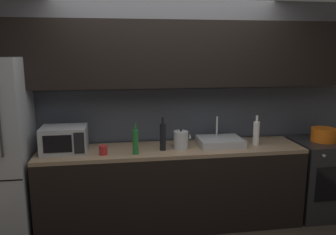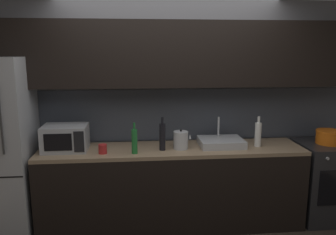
{
  "view_description": "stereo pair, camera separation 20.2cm",
  "coord_description": "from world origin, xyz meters",
  "px_view_note": "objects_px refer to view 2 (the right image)",
  "views": [
    {
      "loc": [
        -0.58,
        -2.6,
        1.95
      ],
      "look_at": [
        -0.04,
        0.9,
        1.24
      ],
      "focal_mm": 36.32,
      "sensor_mm": 36.0,
      "label": 1
    },
    {
      "loc": [
        -0.38,
        -2.63,
        1.95
      ],
      "look_at": [
        -0.04,
        0.9,
        1.24
      ],
      "focal_mm": 36.32,
      "sensor_mm": 36.0,
      "label": 2
    }
  ],
  "objects_px": {
    "kettle": "(181,140)",
    "wine_bottle_green": "(134,141)",
    "wine_bottle_dark": "(162,137)",
    "mug_red": "(103,149)",
    "oven_range": "(323,181)",
    "cooking_pot": "(329,137)",
    "wine_bottle_white": "(258,134)",
    "microwave": "(65,138)"
  },
  "relations": [
    {
      "from": "kettle",
      "to": "wine_bottle_green",
      "type": "relative_size",
      "value": 0.66
    },
    {
      "from": "wine_bottle_dark",
      "to": "mug_red",
      "type": "distance_m",
      "value": 0.63
    },
    {
      "from": "oven_range",
      "to": "mug_red",
      "type": "relative_size",
      "value": 9.35
    },
    {
      "from": "oven_range",
      "to": "kettle",
      "type": "xyz_separation_m",
      "value": [
        -1.68,
        -0.04,
        0.55
      ]
    },
    {
      "from": "cooking_pot",
      "to": "wine_bottle_white",
      "type": "bearing_deg",
      "value": -178.1
    },
    {
      "from": "oven_range",
      "to": "mug_red",
      "type": "xyz_separation_m",
      "value": [
        -2.5,
        -0.13,
        0.5
      ]
    },
    {
      "from": "wine_bottle_dark",
      "to": "wine_bottle_green",
      "type": "distance_m",
      "value": 0.31
    },
    {
      "from": "mug_red",
      "to": "wine_bottle_green",
      "type": "bearing_deg",
      "value": -5.18
    },
    {
      "from": "kettle",
      "to": "mug_red",
      "type": "distance_m",
      "value": 0.83
    },
    {
      "from": "microwave",
      "to": "wine_bottle_white",
      "type": "height_order",
      "value": "wine_bottle_white"
    },
    {
      "from": "kettle",
      "to": "wine_bottle_white",
      "type": "height_order",
      "value": "wine_bottle_white"
    },
    {
      "from": "kettle",
      "to": "wine_bottle_dark",
      "type": "distance_m",
      "value": 0.21
    },
    {
      "from": "mug_red",
      "to": "cooking_pot",
      "type": "distance_m",
      "value": 2.52
    },
    {
      "from": "wine_bottle_white",
      "to": "wine_bottle_green",
      "type": "height_order",
      "value": "wine_bottle_white"
    },
    {
      "from": "wine_bottle_white",
      "to": "mug_red",
      "type": "height_order",
      "value": "wine_bottle_white"
    },
    {
      "from": "wine_bottle_dark",
      "to": "mug_red",
      "type": "relative_size",
      "value": 3.68
    },
    {
      "from": "oven_range",
      "to": "wine_bottle_dark",
      "type": "relative_size",
      "value": 2.54
    },
    {
      "from": "microwave",
      "to": "wine_bottle_white",
      "type": "relative_size",
      "value": 1.37
    },
    {
      "from": "oven_range",
      "to": "wine_bottle_green",
      "type": "relative_size",
      "value": 2.79
    },
    {
      "from": "cooking_pot",
      "to": "wine_bottle_green",
      "type": "bearing_deg",
      "value": -175.68
    },
    {
      "from": "oven_range",
      "to": "kettle",
      "type": "bearing_deg",
      "value": -178.67
    },
    {
      "from": "kettle",
      "to": "cooking_pot",
      "type": "bearing_deg",
      "value": 1.36
    },
    {
      "from": "microwave",
      "to": "wine_bottle_dark",
      "type": "height_order",
      "value": "wine_bottle_dark"
    },
    {
      "from": "microwave",
      "to": "wine_bottle_dark",
      "type": "bearing_deg",
      "value": -5.06
    },
    {
      "from": "microwave",
      "to": "mug_red",
      "type": "xyz_separation_m",
      "value": [
        0.4,
        -0.15,
        -0.09
      ]
    },
    {
      "from": "wine_bottle_green",
      "to": "wine_bottle_white",
      "type": "bearing_deg",
      "value": 5.83
    },
    {
      "from": "wine_bottle_green",
      "to": "microwave",
      "type": "bearing_deg",
      "value": 165.72
    },
    {
      "from": "wine_bottle_dark",
      "to": "cooking_pot",
      "type": "distance_m",
      "value": 1.9
    },
    {
      "from": "oven_range",
      "to": "kettle",
      "type": "relative_size",
      "value": 4.2
    },
    {
      "from": "microwave",
      "to": "cooking_pot",
      "type": "bearing_deg",
      "value": -0.36
    },
    {
      "from": "microwave",
      "to": "wine_bottle_green",
      "type": "relative_size",
      "value": 1.42
    },
    {
      "from": "microwave",
      "to": "wine_bottle_dark",
      "type": "distance_m",
      "value": 1.02
    },
    {
      "from": "oven_range",
      "to": "cooking_pot",
      "type": "bearing_deg",
      "value": 3.6
    },
    {
      "from": "mug_red",
      "to": "cooking_pot",
      "type": "xyz_separation_m",
      "value": [
        2.52,
        0.14,
        0.03
      ]
    },
    {
      "from": "microwave",
      "to": "kettle",
      "type": "bearing_deg",
      "value": -2.76
    },
    {
      "from": "kettle",
      "to": "wine_bottle_green",
      "type": "height_order",
      "value": "wine_bottle_green"
    },
    {
      "from": "oven_range",
      "to": "wine_bottle_dark",
      "type": "bearing_deg",
      "value": -177.85
    },
    {
      "from": "wine_bottle_white",
      "to": "wine_bottle_green",
      "type": "distance_m",
      "value": 1.36
    },
    {
      "from": "wine_bottle_dark",
      "to": "mug_red",
      "type": "xyz_separation_m",
      "value": [
        -0.62,
        -0.06,
        -0.1
      ]
    },
    {
      "from": "wine_bottle_white",
      "to": "wine_bottle_dark",
      "type": "distance_m",
      "value": 1.06
    },
    {
      "from": "wine_bottle_white",
      "to": "wine_bottle_dark",
      "type": "bearing_deg",
      "value": -177.63
    },
    {
      "from": "kettle",
      "to": "wine_bottle_green",
      "type": "bearing_deg",
      "value": -165.76
    }
  ]
}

